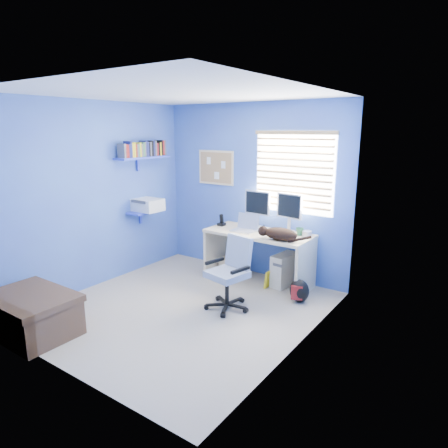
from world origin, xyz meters
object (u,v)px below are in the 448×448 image
Objects in this scene: laptop at (244,224)px; office_chair at (230,282)px; tower_pc at (284,270)px; cat at (281,234)px; desk at (258,258)px.

office_chair is at bearing -70.23° from laptop.
laptop is 0.85m from tower_pc.
office_chair is (-0.22, -1.03, 0.10)m from tower_pc.
desk is at bearing 145.46° from cat.
laptop reaches higher than office_chair.
office_chair is (0.32, -0.82, -0.52)m from laptop.
desk is 0.66m from cat.
tower_pc is 0.51× the size of office_chair.
desk is 0.52m from laptop.
laptop is 0.38× the size of office_chair.
cat reaches higher than tower_pc.
desk is at bearing 97.96° from office_chair.
cat is (0.43, -0.20, 0.45)m from desk.
desk is 4.47× the size of laptop.
cat is 0.68m from tower_pc.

